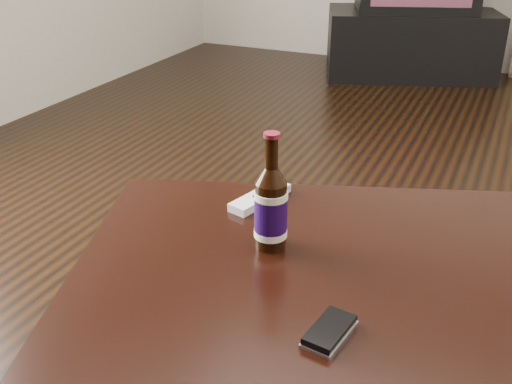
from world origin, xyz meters
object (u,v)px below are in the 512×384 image
at_px(coffee_table, 451,321).
at_px(tv_stand, 410,43).
at_px(phone, 330,332).
at_px(beer_bottle, 271,208).
at_px(remote, 260,197).

bearing_deg(coffee_table, tv_stand, 102.20).
distance_m(tv_stand, phone, 3.48).
relative_size(tv_stand, coffee_table, 0.71).
height_order(beer_bottle, remote, beer_bottle).
bearing_deg(beer_bottle, coffee_table, -0.08).
bearing_deg(phone, coffee_table, 60.43).
bearing_deg(phone, beer_bottle, 140.85).
height_order(coffee_table, remote, remote).
relative_size(beer_bottle, remote, 1.35).
distance_m(tv_stand, beer_bottle, 3.26).
xyz_separation_m(phone, remote, (-0.28, 0.36, 0.00)).
bearing_deg(remote, tv_stand, 110.26).
bearing_deg(beer_bottle, remote, 119.94).
bearing_deg(tv_stand, phone, -100.78).
bearing_deg(phone, tv_stand, 107.59).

